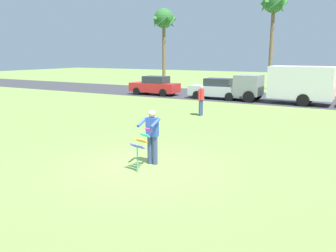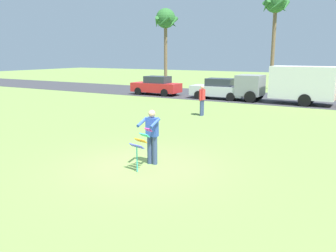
# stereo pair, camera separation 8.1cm
# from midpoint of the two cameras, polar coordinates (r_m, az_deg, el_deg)

# --- Properties ---
(ground_plane) EXTENTS (120.00, 120.00, 0.00)m
(ground_plane) POSITION_cam_midpoint_polar(r_m,az_deg,el_deg) (10.94, -4.24, -6.57)
(ground_plane) COLOR olive
(road_strip) EXTENTS (120.00, 8.00, 0.01)m
(road_strip) POSITION_cam_midpoint_polar(r_m,az_deg,el_deg) (28.57, 17.56, 4.28)
(road_strip) COLOR #38383D
(road_strip) RESTS_ON ground
(person_kite_flyer) EXTENTS (0.59, 0.69, 1.73)m
(person_kite_flyer) POSITION_cam_midpoint_polar(r_m,az_deg,el_deg) (10.86, -2.85, -1.47)
(person_kite_flyer) COLOR #384772
(person_kite_flyer) RESTS_ON ground
(kite_held) EXTENTS (0.53, 0.69, 1.26)m
(kite_held) POSITION_cam_midpoint_polar(r_m,az_deg,el_deg) (10.29, -4.68, -2.72)
(kite_held) COLOR #D83399
(kite_held) RESTS_ON ground
(parked_car_red) EXTENTS (4.22, 1.87, 1.60)m
(parked_car_red) POSITION_cam_midpoint_polar(r_m,az_deg,el_deg) (29.92, -2.24, 6.60)
(parked_car_red) COLOR red
(parked_car_red) RESTS_ON ground
(parked_car_silver) EXTENTS (4.25, 1.93, 1.60)m
(parked_car_silver) POSITION_cam_midpoint_polar(r_m,az_deg,el_deg) (27.39, 7.95, 6.03)
(parked_car_silver) COLOR silver
(parked_car_silver) RESTS_ON ground
(parked_truck_grey_van) EXTENTS (6.74, 2.22, 2.62)m
(parked_truck_grey_van) POSITION_cam_midpoint_polar(r_m,az_deg,el_deg) (25.87, 19.12, 6.60)
(parked_truck_grey_van) COLOR gray
(parked_truck_grey_van) RESTS_ON ground
(palm_tree_left_near) EXTENTS (2.58, 2.71, 8.28)m
(palm_tree_left_near) POSITION_cam_midpoint_polar(r_m,az_deg,el_deg) (39.13, -0.76, 16.76)
(palm_tree_left_near) COLOR brown
(palm_tree_left_near) RESTS_ON ground
(palm_tree_right_near) EXTENTS (2.58, 2.71, 9.44)m
(palm_tree_right_near) POSITION_cam_midpoint_polar(r_m,az_deg,el_deg) (36.91, 16.88, 18.25)
(palm_tree_right_near) COLOR brown
(palm_tree_right_near) RESTS_ON ground
(person_walker_near) EXTENTS (0.23, 0.57, 1.73)m
(person_walker_near) POSITION_cam_midpoint_polar(r_m,az_deg,el_deg) (19.72, 5.33, 4.39)
(person_walker_near) COLOR #384772
(person_walker_near) RESTS_ON ground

